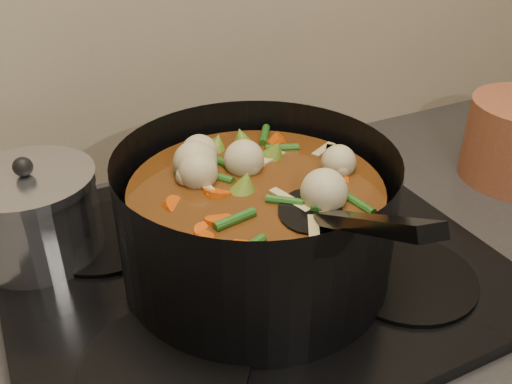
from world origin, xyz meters
name	(u,v)px	position (x,y,z in m)	size (l,w,h in m)	color
stovetop	(248,262)	(0.00, 1.93, 0.92)	(0.62, 0.54, 0.03)	black
stockpot	(256,220)	(0.00, 1.90, 1.01)	(0.44, 0.51, 0.25)	black
saucepan	(34,214)	(-0.24, 2.07, 0.99)	(0.17, 0.17, 0.14)	silver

